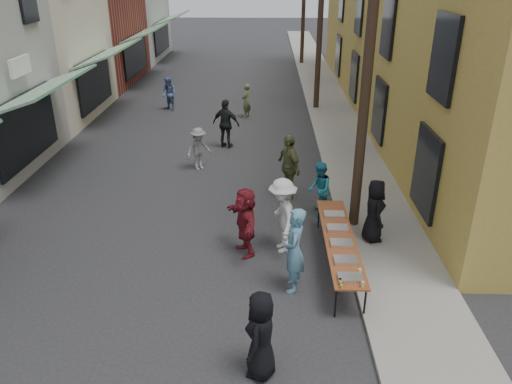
{
  "coord_description": "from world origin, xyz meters",
  "views": [
    {
      "loc": [
        1.95,
        -8.98,
        6.5
      ],
      "look_at": [
        1.67,
        2.34,
        1.3
      ],
      "focal_mm": 35.0,
      "sensor_mm": 36.0,
      "label": 1
    }
  ],
  "objects_px": {
    "guest_front_a": "(261,335)",
    "server": "(374,211)",
    "utility_pole_near": "(369,57)",
    "serving_table": "(339,240)",
    "guest_front_c": "(319,189)",
    "catering_tray_sausage": "(350,278)",
    "utility_pole_mid": "(321,12)"
  },
  "relations": [
    {
      "from": "serving_table",
      "to": "guest_front_c",
      "type": "distance_m",
      "value": 2.64
    },
    {
      "from": "utility_pole_near",
      "to": "serving_table",
      "type": "bearing_deg",
      "value": -108.81
    },
    {
      "from": "utility_pole_mid",
      "to": "guest_front_a",
      "type": "xyz_separation_m",
      "value": [
        -2.43,
        -17.38,
        -3.68
      ]
    },
    {
      "from": "guest_front_a",
      "to": "utility_pole_near",
      "type": "bearing_deg",
      "value": 172.28
    },
    {
      "from": "guest_front_a",
      "to": "guest_front_c",
      "type": "xyz_separation_m",
      "value": [
        1.53,
        6.05,
        -0.04
      ]
    },
    {
      "from": "catering_tray_sausage",
      "to": "guest_front_c",
      "type": "bearing_deg",
      "value": 93.09
    },
    {
      "from": "guest_front_a",
      "to": "server",
      "type": "relative_size",
      "value": 1.01
    },
    {
      "from": "serving_table",
      "to": "guest_front_a",
      "type": "xyz_separation_m",
      "value": [
        -1.76,
        -3.42,
        0.11
      ]
    },
    {
      "from": "utility_pole_near",
      "to": "guest_front_c",
      "type": "relative_size",
      "value": 5.74
    },
    {
      "from": "catering_tray_sausage",
      "to": "utility_pole_mid",
      "type": "bearing_deg",
      "value": 87.55
    },
    {
      "from": "serving_table",
      "to": "guest_front_a",
      "type": "distance_m",
      "value": 3.84
    },
    {
      "from": "utility_pole_near",
      "to": "catering_tray_sausage",
      "type": "xyz_separation_m",
      "value": [
        -0.67,
        -3.61,
        -3.71
      ]
    },
    {
      "from": "utility_pole_near",
      "to": "serving_table",
      "type": "relative_size",
      "value": 2.25
    },
    {
      "from": "utility_pole_near",
      "to": "guest_front_c",
      "type": "distance_m",
      "value": 3.88
    },
    {
      "from": "utility_pole_mid",
      "to": "guest_front_c",
      "type": "height_order",
      "value": "utility_pole_mid"
    },
    {
      "from": "utility_pole_near",
      "to": "server",
      "type": "relative_size",
      "value": 5.54
    },
    {
      "from": "utility_pole_mid",
      "to": "guest_front_c",
      "type": "distance_m",
      "value": 11.96
    },
    {
      "from": "guest_front_a",
      "to": "catering_tray_sausage",
      "type": "bearing_deg",
      "value": 151.72
    },
    {
      "from": "utility_pole_near",
      "to": "utility_pole_mid",
      "type": "xyz_separation_m",
      "value": [
        0.0,
        12.0,
        0.0
      ]
    },
    {
      "from": "guest_front_c",
      "to": "server",
      "type": "xyz_separation_m",
      "value": [
        1.22,
        -1.53,
        0.13
      ]
    },
    {
      "from": "utility_pole_near",
      "to": "serving_table",
      "type": "distance_m",
      "value": 4.32
    },
    {
      "from": "utility_pole_mid",
      "to": "utility_pole_near",
      "type": "bearing_deg",
      "value": -90.0
    },
    {
      "from": "utility_pole_near",
      "to": "utility_pole_mid",
      "type": "bearing_deg",
      "value": 90.0
    },
    {
      "from": "catering_tray_sausage",
      "to": "guest_front_c",
      "type": "xyz_separation_m",
      "value": [
        -0.23,
        4.28,
        -0.01
      ]
    },
    {
      "from": "utility_pole_mid",
      "to": "guest_front_c",
      "type": "bearing_deg",
      "value": -94.54
    },
    {
      "from": "utility_pole_mid",
      "to": "serving_table",
      "type": "distance_m",
      "value": 14.48
    },
    {
      "from": "guest_front_c",
      "to": "server",
      "type": "height_order",
      "value": "server"
    },
    {
      "from": "serving_table",
      "to": "server",
      "type": "distance_m",
      "value": 1.5
    },
    {
      "from": "serving_table",
      "to": "guest_front_a",
      "type": "bearing_deg",
      "value": -117.21
    },
    {
      "from": "utility_pole_mid",
      "to": "serving_table",
      "type": "height_order",
      "value": "utility_pole_mid"
    },
    {
      "from": "utility_pole_near",
      "to": "guest_front_a",
      "type": "relative_size",
      "value": 5.46
    },
    {
      "from": "utility_pole_near",
      "to": "server",
      "type": "height_order",
      "value": "utility_pole_near"
    }
  ]
}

